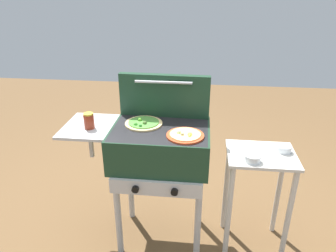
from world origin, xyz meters
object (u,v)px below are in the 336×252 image
object	(u,v)px
pizza_veggie	(144,123)
topping_bowl_near	(252,158)
pizza_cheese	(185,135)
topping_bowl_far	(284,149)
sauce_jar	(89,121)
grill	(158,148)
prep_table	(258,181)

from	to	relation	value
pizza_veggie	topping_bowl_near	bearing A→B (deg)	-12.54
pizza_cheese	pizza_veggie	xyz separation A→B (m)	(-0.29, 0.15, 0.00)
topping_bowl_far	sauce_jar	bearing A→B (deg)	-175.99
grill	pizza_cheese	world-z (taller)	pizza_cheese
pizza_veggie	sauce_jar	xyz separation A→B (m)	(-0.34, -0.10, 0.04)
grill	pizza_veggie	xyz separation A→B (m)	(-0.11, 0.06, 0.15)
pizza_veggie	topping_bowl_far	bearing A→B (deg)	-0.65
grill	topping_bowl_far	bearing A→B (deg)	3.17
sauce_jar	topping_bowl_near	size ratio (longest dim) A/B	1.02
prep_table	grill	bearing A→B (deg)	-179.63
topping_bowl_near	sauce_jar	bearing A→B (deg)	176.81
pizza_cheese	prep_table	size ratio (longest dim) A/B	0.31
topping_bowl_far	pizza_cheese	bearing A→B (deg)	-167.60
prep_table	sauce_jar	bearing A→B (deg)	-177.57
prep_table	topping_bowl_far	distance (m)	0.28
prep_table	topping_bowl_far	xyz separation A→B (m)	(0.14, 0.04, 0.24)
grill	topping_bowl_near	xyz separation A→B (m)	(0.60, -0.10, 0.02)
pizza_cheese	topping_bowl_near	world-z (taller)	pizza_cheese
pizza_cheese	sauce_jar	distance (m)	0.63
pizza_cheese	pizza_veggie	distance (m)	0.32
sauce_jar	topping_bowl_far	size ratio (longest dim) A/B	1.10
pizza_cheese	pizza_veggie	world-z (taller)	same
pizza_cheese	topping_bowl_far	bearing A→B (deg)	12.40
topping_bowl_near	pizza_cheese	bearing A→B (deg)	179.15
prep_table	pizza_cheese	bearing A→B (deg)	-168.61
grill	pizza_cheese	distance (m)	0.26
sauce_jar	grill	bearing A→B (deg)	5.55
pizza_veggie	prep_table	distance (m)	0.86
pizza_cheese	topping_bowl_near	distance (m)	0.44
grill	sauce_jar	world-z (taller)	sauce_jar
pizza_veggie	prep_table	world-z (taller)	pizza_veggie
prep_table	topping_bowl_near	world-z (taller)	topping_bowl_near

